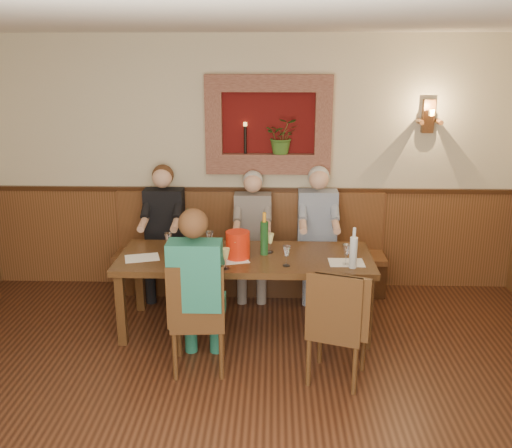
{
  "coord_description": "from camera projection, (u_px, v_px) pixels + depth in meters",
  "views": [
    {
      "loc": [
        0.26,
        -3.24,
        2.6
      ],
      "look_at": [
        0.1,
        1.9,
        1.05
      ],
      "focal_mm": 40.0,
      "sensor_mm": 36.0,
      "label": 1
    }
  ],
  "objects": [
    {
      "name": "wine_glass_6",
      "position": [
        226.0,
        259.0,
        5.06
      ],
      "size": [
        0.08,
        0.08,
        0.19
      ],
      "primitive_type": null,
      "color": "#ECEB8D",
      "rests_on": "dining_table"
    },
    {
      "name": "wine_glass_2",
      "position": [
        210.0,
        241.0,
        5.54
      ],
      "size": [
        0.08,
        0.08,
        0.19
      ],
      "primitive_type": null,
      "color": "white",
      "rests_on": "dining_table"
    },
    {
      "name": "person_bench_left",
      "position": [
        164.0,
        242.0,
        6.28
      ],
      "size": [
        0.43,
        0.52,
        1.44
      ],
      "color": "black",
      "rests_on": "ground"
    },
    {
      "name": "person_bench_mid",
      "position": [
        253.0,
        245.0,
        6.26
      ],
      "size": [
        0.4,
        0.49,
        1.38
      ],
      "color": "#5C5554",
      "rests_on": "ground"
    },
    {
      "name": "tasting_sheet_a",
      "position": [
        142.0,
        258.0,
        5.35
      ],
      "size": [
        0.36,
        0.3,
        0.0
      ],
      "primitive_type": "cube",
      "rotation": [
        0.0,
        0.0,
        0.28
      ],
      "color": "white",
      "rests_on": "dining_table"
    },
    {
      "name": "wine_glass_5",
      "position": [
        236.0,
        251.0,
        5.26
      ],
      "size": [
        0.08,
        0.08,
        0.19
      ],
      "primitive_type": null,
      "color": "#ECEB8D",
      "rests_on": "dining_table"
    },
    {
      "name": "tasting_sheet_c",
      "position": [
        346.0,
        263.0,
        5.23
      ],
      "size": [
        0.32,
        0.23,
        0.0
      ],
      "primitive_type": "cube",
      "rotation": [
        0.0,
        0.0,
        0.01
      ],
      "color": "white",
      "rests_on": "dining_table"
    },
    {
      "name": "room_shell",
      "position": [
        228.0,
        180.0,
        3.31
      ],
      "size": [
        6.04,
        6.04,
        2.82
      ],
      "color": "beige",
      "rests_on": "ground"
    },
    {
      "name": "wainscoting",
      "position": [
        231.0,
        377.0,
        3.69
      ],
      "size": [
        6.02,
        6.02,
        1.15
      ],
      "color": "#513217",
      "rests_on": "ground"
    },
    {
      "name": "dining_table",
      "position": [
        245.0,
        263.0,
        5.43
      ],
      "size": [
        2.4,
        0.9,
        0.75
      ],
      "color": "#34210F",
      "rests_on": "ground"
    },
    {
      "name": "wall_sconce",
      "position": [
        429.0,
        117.0,
        6.04
      ],
      "size": [
        0.25,
        0.2,
        0.35
      ],
      "color": "#513217",
      "rests_on": "ground"
    },
    {
      "name": "chair_near_left",
      "position": [
        199.0,
        337.0,
        4.81
      ],
      "size": [
        0.47,
        0.47,
        1.0
      ],
      "rotation": [
        0.0,
        0.0,
        0.07
      ],
      "color": "#34210F",
      "rests_on": "ground"
    },
    {
      "name": "person_chair_front",
      "position": [
        198.0,
        304.0,
        4.72
      ],
      "size": [
        0.43,
        0.53,
        1.45
      ],
      "color": "#185255",
      "rests_on": "ground"
    },
    {
      "name": "bench",
      "position": [
        250.0,
        262.0,
        6.43
      ],
      "size": [
        3.0,
        0.45,
        1.11
      ],
      "color": "#381E0F",
      "rests_on": "ground"
    },
    {
      "name": "water_bottle",
      "position": [
        353.0,
        252.0,
        5.07
      ],
      "size": [
        0.08,
        0.08,
        0.37
      ],
      "rotation": [
        0.0,
        0.0,
        0.18
      ],
      "color": "silver",
      "rests_on": "dining_table"
    },
    {
      "name": "wine_bottle_green_a",
      "position": [
        264.0,
        237.0,
        5.4
      ],
      "size": [
        0.08,
        0.08,
        0.41
      ],
      "rotation": [
        0.0,
        0.0,
        0.05
      ],
      "color": "#19471E",
      "rests_on": "dining_table"
    },
    {
      "name": "wine_glass_4",
      "position": [
        180.0,
        253.0,
        5.2
      ],
      "size": [
        0.08,
        0.08,
        0.19
      ],
      "primitive_type": null,
      "color": "#ECEB8D",
      "rests_on": "dining_table"
    },
    {
      "name": "wine_glass_3",
      "position": [
        287.0,
        256.0,
        5.12
      ],
      "size": [
        0.08,
        0.08,
        0.19
      ],
      "primitive_type": null,
      "color": "white",
      "rests_on": "dining_table"
    },
    {
      "name": "chair_near_right",
      "position": [
        336.0,
        348.0,
        4.65
      ],
      "size": [
        0.55,
        0.55,
        0.99
      ],
      "rotation": [
        0.0,
        0.0,
        -0.32
      ],
      "color": "#34210F",
      "rests_on": "ground"
    },
    {
      "name": "wine_glass_1",
      "position": [
        346.0,
        255.0,
        5.15
      ],
      "size": [
        0.08,
        0.08,
        0.19
      ],
      "primitive_type": null,
      "color": "white",
      "rests_on": "dining_table"
    },
    {
      "name": "wine_bottle_green_b",
      "position": [
        189.0,
        233.0,
        5.51
      ],
      "size": [
        0.09,
        0.09,
        0.41
      ],
      "rotation": [
        0.0,
        0.0,
        -0.13
      ],
      "color": "#19471E",
      "rests_on": "dining_table"
    },
    {
      "name": "wall_niche",
      "position": [
        272.0,
        129.0,
        6.15
      ],
      "size": [
        1.36,
        0.3,
        1.06
      ],
      "color": "#510C0B",
      "rests_on": "ground"
    },
    {
      "name": "wine_glass_7",
      "position": [
        168.0,
        243.0,
        5.48
      ],
      "size": [
        0.08,
        0.08,
        0.19
      ],
      "primitive_type": null,
      "color": "white",
      "rests_on": "dining_table"
    },
    {
      "name": "spittoon_bucket",
      "position": [
        238.0,
        245.0,
        5.32
      ],
      "size": [
        0.23,
        0.23,
        0.26
      ],
      "primitive_type": "cylinder",
      "rotation": [
        0.0,
        0.0,
        -0.04
      ],
      "color": "red",
      "rests_on": "dining_table"
    },
    {
      "name": "tasting_sheet_b",
      "position": [
        234.0,
        261.0,
        5.28
      ],
      "size": [
        0.3,
        0.26,
        0.0
      ],
      "primitive_type": "cube",
      "rotation": [
        0.0,
        0.0,
        0.31
      ],
      "color": "white",
      "rests_on": "dining_table"
    },
    {
      "name": "tasting_sheet_d",
      "position": [
        207.0,
        266.0,
        5.15
      ],
      "size": [
        0.3,
        0.25,
        0.0
      ],
      "primitive_type": "cube",
      "rotation": [
        0.0,
        0.0,
        -0.32
      ],
      "color": "white",
      "rests_on": "dining_table"
    },
    {
      "name": "person_bench_right",
      "position": [
        317.0,
        244.0,
        6.23
      ],
      "size": [
        0.42,
        0.52,
        1.44
      ],
      "color": "navy",
      "rests_on": "ground"
    },
    {
      "name": "wine_glass_0",
      "position": [
        270.0,
        243.0,
        5.47
      ],
      "size": [
        0.08,
        0.08,
        0.19
      ],
      "primitive_type": null,
      "color": "#ECEB8D",
      "rests_on": "dining_table"
    }
  ]
}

